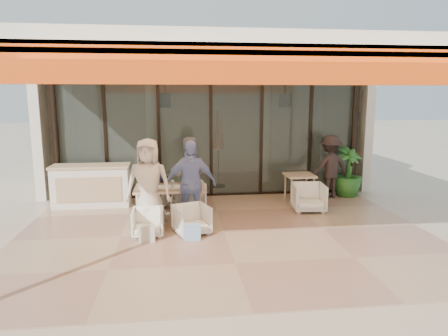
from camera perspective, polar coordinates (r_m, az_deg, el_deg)
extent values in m
plane|color=#C6B293|center=(7.97, 0.05, -9.34)|extent=(70.00, 70.00, 0.00)
cube|color=tan|center=(7.97, 0.05, -9.30)|extent=(8.00, 6.00, 0.01)
cube|color=silver|center=(7.53, 0.05, 15.04)|extent=(8.00, 6.00, 0.20)
cube|color=#F0490C|center=(4.61, 4.52, 14.57)|extent=(8.00, 0.12, 0.45)
cube|color=orange|center=(5.30, 3.04, 15.32)|extent=(8.00, 1.50, 0.06)
cylinder|color=black|center=(10.81, -22.83, 3.76)|extent=(0.12, 0.12, 3.20)
cylinder|color=black|center=(11.43, 17.99, 4.37)|extent=(0.12, 0.12, 3.20)
cube|color=#9EADA3|center=(10.55, -1.89, 4.41)|extent=(8.00, 0.03, 3.20)
cube|color=black|center=(10.82, -1.84, -3.84)|extent=(8.00, 0.10, 0.08)
cube|color=black|center=(10.50, -1.94, 12.91)|extent=(8.00, 0.10, 0.08)
cube|color=black|center=(10.96, -23.26, 3.81)|extent=(0.08, 0.10, 3.20)
cube|color=black|center=(10.66, -16.54, 4.06)|extent=(0.08, 0.10, 3.20)
cube|color=black|center=(10.52, -9.25, 4.27)|extent=(0.08, 0.10, 3.20)
cube|color=black|center=(10.55, -1.89, 4.41)|extent=(0.08, 0.10, 3.20)
cube|color=black|center=(10.75, 5.33, 4.48)|extent=(0.08, 0.10, 3.20)
cube|color=black|center=(11.11, 12.18, 4.48)|extent=(0.08, 0.10, 3.20)
cube|color=black|center=(11.59, 18.29, 4.43)|extent=(0.08, 0.10, 3.20)
cube|color=silver|center=(14.02, -3.12, 6.25)|extent=(9.00, 0.25, 3.40)
cube|color=silver|center=(12.74, -22.83, 5.07)|extent=(0.25, 3.50, 3.40)
cube|color=silver|center=(13.34, 16.72, 5.64)|extent=(0.25, 3.50, 3.40)
cube|color=silver|center=(12.26, -2.66, 13.64)|extent=(9.00, 3.50, 0.25)
cube|color=tan|center=(12.52, -2.53, -2.04)|extent=(8.00, 3.50, 0.02)
cylinder|color=silver|center=(12.13, -10.11, 4.55)|extent=(0.40, 0.40, 3.00)
cylinder|color=silver|center=(12.41, 5.82, 4.77)|extent=(0.40, 0.40, 3.00)
cylinder|color=black|center=(11.66, -8.46, 11.75)|extent=(0.03, 0.03, 0.70)
cube|color=black|center=(11.66, -8.40, 9.54)|extent=(0.30, 0.30, 0.40)
sphere|color=#FFBF72|center=(11.66, -8.40, 9.54)|extent=(0.18, 0.18, 0.18)
cylinder|color=black|center=(12.09, 8.73, 11.69)|extent=(0.03, 0.03, 0.70)
cube|color=black|center=(12.08, 8.67, 9.56)|extent=(0.30, 0.30, 0.40)
sphere|color=#FFBF72|center=(12.08, 8.67, 9.56)|extent=(0.18, 0.18, 0.18)
cylinder|color=black|center=(11.81, -0.81, -2.58)|extent=(0.40, 0.40, 0.05)
cylinder|color=black|center=(11.63, -0.82, 2.23)|extent=(0.04, 0.04, 2.10)
cone|color=#D75012|center=(11.56, -0.83, 5.42)|extent=(0.32, 0.32, 1.10)
cube|color=silver|center=(10.21, -18.38, -2.57)|extent=(1.80, 0.60, 1.00)
cube|color=tan|center=(10.11, -18.54, 0.26)|extent=(1.85, 0.65, 0.06)
cube|color=tan|center=(9.91, -18.73, -2.96)|extent=(1.50, 0.02, 0.60)
cube|color=tan|center=(8.67, -7.71, -2.85)|extent=(1.50, 0.90, 0.05)
cube|color=white|center=(8.66, -7.71, -2.69)|extent=(1.30, 0.35, 0.01)
cylinder|color=tan|center=(8.49, -11.89, -5.85)|extent=(0.06, 0.06, 0.70)
cylinder|color=tan|center=(8.46, -3.46, -5.69)|extent=(0.06, 0.06, 0.70)
cylinder|color=tan|center=(9.10, -11.54, -4.74)|extent=(0.06, 0.06, 0.70)
cylinder|color=tan|center=(9.08, -3.70, -4.59)|extent=(0.06, 0.06, 0.70)
cylinder|color=white|center=(8.52, -10.77, -2.58)|extent=(0.06, 0.06, 0.11)
cylinder|color=white|center=(8.85, -9.32, -2.06)|extent=(0.06, 0.06, 0.11)
cylinder|color=white|center=(8.55, -7.40, -2.44)|extent=(0.06, 0.06, 0.11)
cylinder|color=white|center=(8.83, -5.76, -2.01)|extent=(0.06, 0.06, 0.11)
cylinder|color=#925015|center=(8.82, -11.29, -2.00)|extent=(0.07, 0.07, 0.16)
cylinder|color=black|center=(8.92, -8.34, -1.77)|extent=(0.09, 0.09, 0.17)
cylinder|color=black|center=(8.90, -8.36, -1.17)|extent=(0.10, 0.10, 0.01)
cylinder|color=white|center=(8.39, -10.82, -3.14)|extent=(0.22, 0.22, 0.01)
cylinder|color=white|center=(8.37, -4.66, -3.02)|extent=(0.22, 0.22, 0.01)
cylinder|color=white|center=(8.99, -10.56, -2.23)|extent=(0.22, 0.22, 0.01)
cylinder|color=white|center=(8.98, -4.81, -2.11)|extent=(0.22, 0.22, 0.01)
imported|color=white|center=(9.70, -10.06, -3.94)|extent=(0.77, 0.75, 0.64)
imported|color=white|center=(9.68, -5.09, -3.56)|extent=(0.82, 0.78, 0.74)
imported|color=white|center=(7.88, -10.82, -7.44)|extent=(0.59, 0.55, 0.60)
imported|color=white|center=(7.86, -4.66, -7.18)|extent=(0.79, 0.76, 0.64)
imported|color=#181E36|center=(9.11, -10.32, -1.81)|extent=(0.64, 0.49, 1.59)
imported|color=slate|center=(9.07, -5.04, -1.12)|extent=(0.94, 0.77, 1.78)
imported|color=beige|center=(8.20, -10.73, -2.24)|extent=(0.98, 0.71, 1.85)
imported|color=#7480C1|center=(8.19, -4.85, -2.29)|extent=(1.08, 0.52, 1.80)
cube|color=silver|center=(7.55, -10.99, -9.30)|extent=(0.30, 0.10, 0.34)
cube|color=#99BFD8|center=(7.53, -4.52, -9.19)|extent=(0.30, 0.10, 0.34)
cube|color=tan|center=(10.15, 10.74, -1.01)|extent=(0.70, 0.70, 0.05)
cylinder|color=tan|center=(9.89, 9.60, -3.47)|extent=(0.05, 0.05, 0.70)
cylinder|color=tan|center=(10.06, 12.67, -3.35)|extent=(0.05, 0.05, 0.70)
cylinder|color=tan|center=(10.41, 8.74, -2.75)|extent=(0.05, 0.05, 0.70)
cylinder|color=tan|center=(10.58, 11.67, -2.65)|extent=(0.05, 0.05, 0.70)
imported|color=white|center=(9.53, 12.01, -3.96)|extent=(0.78, 0.74, 0.74)
imported|color=black|center=(10.78, 14.87, 0.13)|extent=(1.20, 0.86, 1.68)
imported|color=#1E5919|center=(11.14, 17.23, -0.53)|extent=(1.00, 1.00, 1.35)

